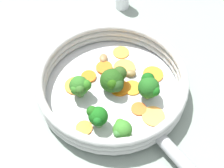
# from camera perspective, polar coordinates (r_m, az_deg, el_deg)

# --- Properties ---
(ground_plane) EXTENTS (4.00, 4.00, 0.00)m
(ground_plane) POSITION_cam_1_polar(r_m,az_deg,el_deg) (0.62, 0.00, -1.48)
(ground_plane) COLOR gray
(skillet) EXTENTS (0.27, 0.27, 0.01)m
(skillet) POSITION_cam_1_polar(r_m,az_deg,el_deg) (0.62, 0.00, -1.17)
(skillet) COLOR #B2B5B7
(skillet) RESTS_ON ground_plane
(skillet_rim_wall) EXTENTS (0.29, 0.29, 0.04)m
(skillet_rim_wall) POSITION_cam_1_polar(r_m,az_deg,el_deg) (0.60, 0.00, 0.42)
(skillet_rim_wall) COLOR #B2B4B2
(skillet_rim_wall) RESTS_ON skillet
(skillet_rivet_left) EXTENTS (0.01, 0.01, 0.01)m
(skillet_rivet_left) POSITION_cam_1_polar(r_m,az_deg,el_deg) (0.55, 5.14, -10.79)
(skillet_rivet_left) COLOR #B1AFB6
(skillet_rivet_left) RESTS_ON skillet
(skillet_rivet_right) EXTENTS (0.01, 0.01, 0.01)m
(skillet_rivet_right) POSITION_cam_1_polar(r_m,az_deg,el_deg) (0.57, 10.19, -7.25)
(skillet_rivet_right) COLOR #B4B8B9
(skillet_rivet_right) RESTS_ON skillet
(carrot_slice_0) EXTENTS (0.04, 0.04, 0.01)m
(carrot_slice_0) POSITION_cam_1_polar(r_m,az_deg,el_deg) (0.63, -4.29, 1.35)
(carrot_slice_0) COLOR orange
(carrot_slice_0) RESTS_ON skillet
(carrot_slice_1) EXTENTS (0.04, 0.04, 0.00)m
(carrot_slice_1) POSITION_cam_1_polar(r_m,az_deg,el_deg) (0.67, 1.66, 5.79)
(carrot_slice_1) COLOR #F49D31
(carrot_slice_1) RESTS_ON skillet
(carrot_slice_2) EXTENTS (0.06, 0.06, 0.00)m
(carrot_slice_2) POSITION_cam_1_polar(r_m,az_deg,el_deg) (0.65, 2.28, 2.98)
(carrot_slice_2) COLOR orange
(carrot_slice_2) RESTS_ON skillet
(carrot_slice_3) EXTENTS (0.05, 0.05, 0.01)m
(carrot_slice_3) POSITION_cam_1_polar(r_m,az_deg,el_deg) (0.64, -1.42, 2.99)
(carrot_slice_3) COLOR orange
(carrot_slice_3) RESTS_ON skillet
(carrot_slice_4) EXTENTS (0.05, 0.05, 0.00)m
(carrot_slice_4) POSITION_cam_1_polar(r_m,az_deg,el_deg) (0.61, 3.73, -0.87)
(carrot_slice_4) COLOR orange
(carrot_slice_4) RESTS_ON skillet
(carrot_slice_5) EXTENTS (0.06, 0.06, 0.00)m
(carrot_slice_5) POSITION_cam_1_polar(r_m,az_deg,el_deg) (0.62, -6.70, -0.30)
(carrot_slice_5) COLOR orange
(carrot_slice_5) RESTS_ON skillet
(carrot_slice_6) EXTENTS (0.04, 0.04, 0.00)m
(carrot_slice_6) POSITION_cam_1_polar(r_m,az_deg,el_deg) (0.57, -5.12, -8.01)
(carrot_slice_6) COLOR orange
(carrot_slice_6) RESTS_ON skillet
(carrot_slice_7) EXTENTS (0.04, 0.04, 0.00)m
(carrot_slice_7) POSITION_cam_1_polar(r_m,az_deg,el_deg) (0.59, 4.92, -4.55)
(carrot_slice_7) COLOR orange
(carrot_slice_7) RESTS_ON skillet
(carrot_slice_8) EXTENTS (0.05, 0.05, 0.00)m
(carrot_slice_8) POSITION_cam_1_polar(r_m,az_deg,el_deg) (0.61, 1.41, -1.06)
(carrot_slice_8) COLOR orange
(carrot_slice_8) RESTS_ON skillet
(carrot_slice_9) EXTENTS (0.06, 0.06, 0.00)m
(carrot_slice_9) POSITION_cam_1_polar(r_m,az_deg,el_deg) (0.58, 7.59, -5.86)
(carrot_slice_9) COLOR #F29D41
(carrot_slice_9) RESTS_ON skillet
(carrot_slice_10) EXTENTS (0.05, 0.05, 0.00)m
(carrot_slice_10) POSITION_cam_1_polar(r_m,az_deg,el_deg) (0.64, 7.50, 1.75)
(carrot_slice_10) COLOR orange
(carrot_slice_10) RESTS_ON skillet
(broccoli_floret_0) EXTENTS (0.04, 0.04, 0.05)m
(broccoli_floret_0) POSITION_cam_1_polar(r_m,az_deg,el_deg) (0.58, -5.92, -0.46)
(broccoli_floret_0) COLOR #60934B
(broccoli_floret_0) RESTS_ON skillet
(broccoli_floret_1) EXTENTS (0.04, 0.04, 0.05)m
(broccoli_floret_1) POSITION_cam_1_polar(r_m,az_deg,el_deg) (0.55, -2.69, -5.93)
(broccoli_floret_1) COLOR #619156
(broccoli_floret_1) RESTS_ON skillet
(broccoli_floret_2) EXTENTS (0.04, 0.03, 0.04)m
(broccoli_floret_2) POSITION_cam_1_polar(r_m,az_deg,el_deg) (0.54, 1.82, -8.32)
(broccoli_floret_2) COLOR #789D57
(broccoli_floret_2) RESTS_ON skillet
(broccoli_floret_3) EXTENTS (0.05, 0.04, 0.05)m
(broccoli_floret_3) POSITION_cam_1_polar(r_m,az_deg,el_deg) (0.58, 6.77, -0.31)
(broccoli_floret_3) COLOR olive
(broccoli_floret_3) RESTS_ON skillet
(broccoli_floret_4) EXTENTS (0.05, 0.05, 0.05)m
(broccoli_floret_4) POSITION_cam_1_polar(r_m,az_deg,el_deg) (0.59, 0.44, 0.78)
(broccoli_floret_4) COLOR #85A761
(broccoli_floret_4) RESTS_ON skillet
(mushroom_piece_0) EXTENTS (0.02, 0.02, 0.01)m
(mushroom_piece_0) POSITION_cam_1_polar(r_m,az_deg,el_deg) (0.63, 3.42, 1.99)
(mushroom_piece_0) COLOR olive
(mushroom_piece_0) RESTS_ON skillet
(mushroom_piece_1) EXTENTS (0.02, 0.02, 0.01)m
(mushroom_piece_1) POSITION_cam_1_polar(r_m,az_deg,el_deg) (0.66, -1.58, 4.76)
(mushroom_piece_1) COLOR olive
(mushroom_piece_1) RESTS_ON skillet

